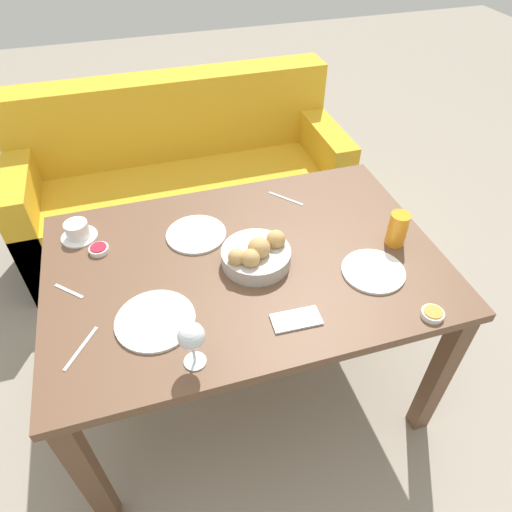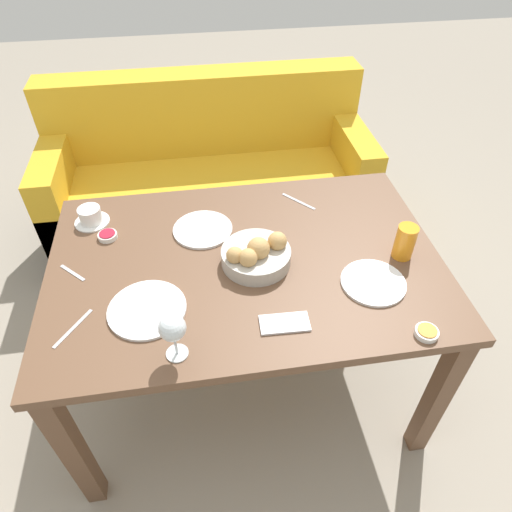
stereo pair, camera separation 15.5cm
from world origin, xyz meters
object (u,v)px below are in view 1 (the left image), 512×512
Objects in this scene: plate_near_left at (155,320)px; jam_bowl_honey at (432,314)px; coffee_cup at (78,231)px; plate_near_right at (373,271)px; knife_silver at (81,348)px; plate_far_center at (196,234)px; jam_bowl_berry at (99,249)px; wine_glass at (191,337)px; juice_glass at (398,229)px; spoon_coffee at (69,291)px; fork_silver at (286,199)px; cell_phone at (296,320)px; couch at (184,188)px; bread_basket at (256,255)px.

jam_bowl_honey is at bearing -15.22° from plate_near_left.
plate_near_left is 0.52m from coffee_cup.
plate_near_right reaches higher than knife_silver.
plate_near_left is 1.77× the size of knife_silver.
jam_bowl_berry is (-0.35, 0.01, 0.01)m from plate_far_center.
jam_bowl_honey is (0.73, -0.04, -0.10)m from wine_glass.
juice_glass is 1.35× the size of spoon_coffee.
fork_silver is at bearing 107.60° from jam_bowl_honey.
cell_phone is (0.63, -0.08, 0.00)m from knife_silver.
jam_bowl_honey reaches higher than cell_phone.
juice_glass is at bearing -62.92° from couch.
juice_glass reaches higher than cell_phone.
couch is at bearing 64.52° from spoon_coffee.
bread_basket is at bearing 175.71° from juice_glass.
spoon_coffee is (-0.45, -0.16, -0.00)m from plate_far_center.
knife_silver is (-1.03, 0.18, -0.01)m from jam_bowl_honey.
jam_bowl_honey is at bearing -72.40° from fork_silver.
plate_far_center is 1.41× the size of wine_glass.
plate_near_right is 0.97× the size of plate_far_center.
cell_phone is at bearing -66.18° from plate_far_center.
jam_bowl_berry is at bearing -171.42° from fork_silver.
plate_near_left is 0.43m from cell_phone.
spoon_coffee is at bearing 158.21° from jam_bowl_honey.
couch is at bearing 111.42° from fork_silver.
plate_near_left is 0.73m from plate_near_right.
coffee_cup is at bearing 123.15° from jam_bowl_berry.
plate_far_center is at bearing 61.49° from plate_near_left.
coffee_cup is at bearing 164.69° from plate_far_center.
plate_far_center reaches higher than fork_silver.
bread_basket reaches higher than cell_phone.
plate_near_right is 1.65× the size of fork_silver.
coffee_cup is 0.81m from fork_silver.
plate_near_left is at bearing -101.76° from couch.
jam_bowl_honey is 0.53× the size of fork_silver.
wine_glass is 1.20× the size of coffee_cup.
couch reaches higher than cell_phone.
cell_phone is (0.62, -0.59, -0.03)m from coffee_cup.
plate_near_left is at bearing 116.36° from wine_glass.
wine_glass is at bearing -127.17° from fork_silver.
fork_silver is 0.96m from knife_silver.
couch is 7.24× the size of plate_near_left.
jam_bowl_honey reaches higher than spoon_coffee.
spoon_coffee is (-0.03, 0.24, 0.00)m from knife_silver.
jam_bowl_honey is at bearing -43.46° from plate_far_center.
jam_bowl_berry is at bearing 157.09° from plate_near_right.
wine_glass is 1.02× the size of cell_phone.
cell_phone is at bearing -84.39° from couch.
plate_near_left is at bearing -172.30° from juice_glass.
couch is 1.06m from coffee_cup.
cell_phone is at bearing -16.13° from plate_near_left.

